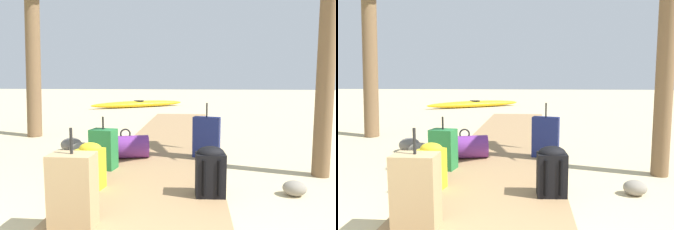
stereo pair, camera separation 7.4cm
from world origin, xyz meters
TOP-DOWN VIEW (x-y plane):
  - ground_plane at (0.00, 3.80)m, footprint 60.00×60.00m
  - boardwalk at (0.00, 4.75)m, footprint 1.62×9.50m
  - backpack_black at (0.65, 2.13)m, footprint 0.31×0.25m
  - backpack_yellow at (-0.65, 2.24)m, footprint 0.31×0.26m
  - suitcase_navy at (0.66, 3.73)m, footprint 0.43×0.26m
  - duffel_bag_purple at (-0.57, 3.57)m, footprint 0.76×0.50m
  - suitcase_green at (-0.74, 3.00)m, footprint 0.36×0.28m
  - suitcase_tan at (-0.50, 1.35)m, footprint 0.36×0.24m
  - kayak at (-2.03, 12.63)m, footprint 3.96×2.88m
  - rock_right_near at (1.59, 2.42)m, footprint 0.28×0.24m
  - rock_left_far at (-1.36, 3.86)m, footprint 0.49×0.42m
  - rock_left_mid at (-1.70, 4.26)m, footprint 0.52×0.52m

SIDE VIEW (x-z plane):
  - ground_plane at x=0.00m, z-range 0.00..0.00m
  - boardwalk at x=0.00m, z-range 0.00..0.08m
  - rock_right_near at x=1.59m, z-range 0.00..0.17m
  - rock_left_far at x=-1.36m, z-range 0.00..0.24m
  - rock_left_mid at x=-1.70m, z-range 0.00..0.24m
  - kayak at x=-2.03m, z-range 0.00..0.29m
  - duffel_bag_purple at x=-0.57m, z-range 0.03..0.48m
  - suitcase_green at x=-0.74m, z-range 0.00..0.70m
  - backpack_yellow at x=-0.65m, z-range 0.09..0.61m
  - backpack_black at x=0.65m, z-range 0.09..0.62m
  - suitcase_tan at x=-0.50m, z-range -0.02..0.80m
  - suitcase_navy at x=0.66m, z-range -0.03..0.81m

